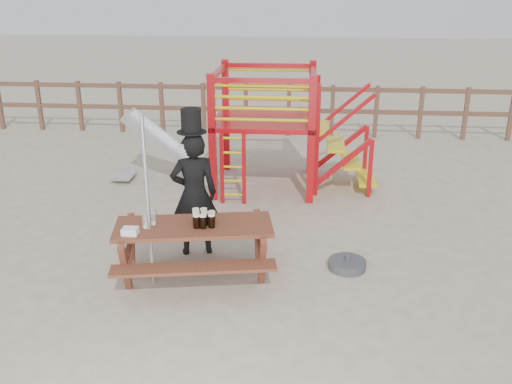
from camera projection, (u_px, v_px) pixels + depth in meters
name	position (u px, v px, depth m)	size (l,w,h in m)	color
ground	(227.00, 284.00, 6.94)	(60.00, 60.00, 0.00)	#C0B095
back_fence	(267.00, 104.00, 13.20)	(15.09, 0.09, 1.20)	brown
playground_fort	(261.00, 126.00, 9.89)	(4.71, 1.84, 2.10)	#AF0B11
picnic_table	(194.00, 245.00, 6.92)	(2.08, 1.61, 0.73)	brown
man_with_hat	(194.00, 191.00, 7.45)	(0.70, 0.55, 1.98)	black
metal_pole	(148.00, 204.00, 6.61)	(0.05, 0.05, 2.09)	#B2B2B7
parasol_base	(347.00, 264.00, 7.31)	(0.49, 0.49, 0.21)	#3C3C41
paper_bag	(130.00, 231.00, 6.56)	(0.18, 0.14, 0.08)	white
stout_pints	(203.00, 218.00, 6.79)	(0.30, 0.27, 0.17)	black
empty_glasses	(149.00, 220.00, 6.78)	(0.14, 0.18, 0.15)	silver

